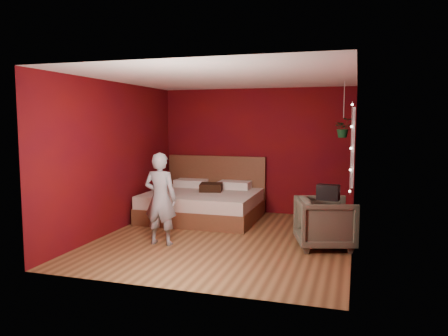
% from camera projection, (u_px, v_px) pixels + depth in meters
% --- Properties ---
extents(floor, '(4.50, 4.50, 0.00)m').
position_uv_depth(floor, '(225.00, 239.00, 7.15)').
color(floor, olive).
rests_on(floor, ground).
extents(room_walls, '(4.04, 4.54, 2.62)m').
position_uv_depth(room_walls, '(225.00, 136.00, 6.97)').
color(room_walls, '#640D0A').
rests_on(room_walls, ground).
extents(window, '(0.05, 0.97, 1.27)m').
position_uv_depth(window, '(353.00, 147.00, 7.28)').
color(window, white).
rests_on(window, room_walls).
extents(fairy_lights, '(0.04, 0.04, 1.45)m').
position_uv_depth(fairy_lights, '(351.00, 148.00, 6.79)').
color(fairy_lights, silver).
rests_on(fairy_lights, room_walls).
extents(bed, '(2.15, 1.83, 1.18)m').
position_uv_depth(bed, '(204.00, 203.00, 8.69)').
color(bed, brown).
rests_on(bed, ground).
extents(person, '(0.53, 0.36, 1.45)m').
position_uv_depth(person, '(160.00, 199.00, 6.77)').
color(person, gray).
rests_on(person, ground).
extents(armchair, '(1.04, 1.02, 0.77)m').
position_uv_depth(armchair, '(325.00, 223.00, 6.63)').
color(armchair, '#595846').
rests_on(armchair, ground).
extents(handbag, '(0.34, 0.21, 0.23)m').
position_uv_depth(handbag, '(328.00, 192.00, 6.41)').
color(handbag, black).
rests_on(handbag, armchair).
extents(throw_pillow, '(0.51, 0.51, 0.15)m').
position_uv_depth(throw_pillow, '(211.00, 187.00, 8.67)').
color(throw_pillow, black).
rests_on(throw_pillow, bed).
extents(hanging_plant, '(0.37, 0.34, 0.96)m').
position_uv_depth(hanging_plant, '(343.00, 128.00, 7.57)').
color(hanging_plant, silver).
rests_on(hanging_plant, room_walls).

